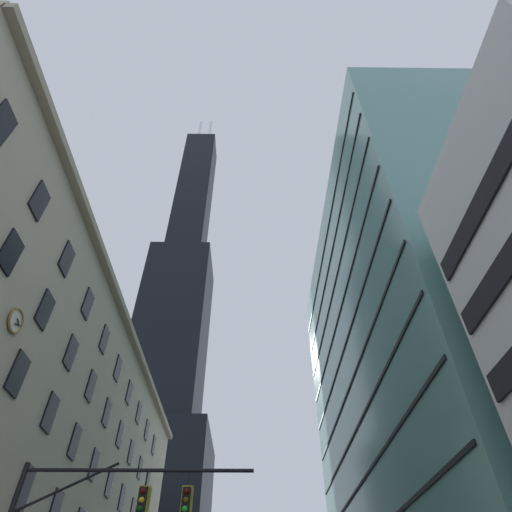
# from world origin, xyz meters

# --- Properties ---
(dark_skyscraper) EXTENTS (26.02, 26.02, 181.84)m
(dark_skyscraper) POSITION_xyz_m (-20.69, 86.72, 54.06)
(dark_skyscraper) COLOR black
(dark_skyscraper) RESTS_ON ground
(glass_office_midrise) EXTENTS (14.57, 41.58, 44.60)m
(glass_office_midrise) POSITION_xyz_m (18.23, 25.58, 22.30)
(glass_office_midrise) COLOR slate
(glass_office_midrise) RESTS_ON ground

